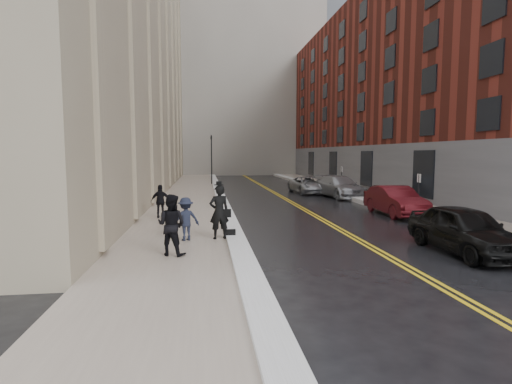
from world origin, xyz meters
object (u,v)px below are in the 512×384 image
object	(u,v)px
car_black	(465,230)
car_silver_far	(308,185)
pedestrian_main	(219,212)
pedestrian_b	(186,219)
car_silver_near	(339,187)
car_maroon	(395,201)
pedestrian_c	(161,201)
pedestrian_a	(171,225)

from	to	relation	value
car_black	car_silver_far	xyz separation A→B (m)	(0.00, 20.19, -0.10)
pedestrian_main	pedestrian_b	xyz separation A→B (m)	(-1.21, -0.11, -0.22)
car_silver_near	pedestrian_b	bearing A→B (deg)	-134.31
car_maroon	pedestrian_c	world-z (taller)	pedestrian_c
car_silver_far	pedestrian_a	size ratio (longest dim) A/B	2.60
car_silver_far	pedestrian_main	size ratio (longest dim) A/B	2.47
car_black	pedestrian_main	distance (m)	8.42
pedestrian_main	pedestrian_a	bearing A→B (deg)	43.50
car_silver_near	pedestrian_a	size ratio (longest dim) A/B	2.92
pedestrian_main	car_silver_near	bearing A→B (deg)	-135.04
car_black	car_maroon	bearing A→B (deg)	78.24
car_silver_near	pedestrian_a	distance (m)	20.02
pedestrian_b	car_maroon	bearing A→B (deg)	-172.73
pedestrian_a	car_silver_far	bearing A→B (deg)	-92.71
car_silver_near	car_silver_far	xyz separation A→B (m)	(-1.60, 3.19, -0.12)
car_silver_near	pedestrian_b	world-z (taller)	pedestrian_b
car_black	pedestrian_b	xyz separation A→B (m)	(-9.21, 2.48, 0.14)
car_maroon	pedestrian_main	bearing A→B (deg)	-150.18
car_silver_far	pedestrian_b	distance (m)	19.97
car_maroon	pedestrian_a	bearing A→B (deg)	-145.31
car_black	pedestrian_b	world-z (taller)	pedestrian_b
car_black	pedestrian_a	distance (m)	9.57
car_maroon	car_silver_far	xyz separation A→B (m)	(-1.60, 12.12, -0.10)
car_silver_near	pedestrian_main	xyz separation A→B (m)	(-9.60, -14.41, 0.34)
car_black	car_silver_near	xyz separation A→B (m)	(1.60, 17.00, 0.01)
car_black	pedestrian_a	size ratio (longest dim) A/B	2.44
pedestrian_main	pedestrian_c	world-z (taller)	pedestrian_main
car_maroon	car_silver_near	world-z (taller)	car_silver_near
car_black	pedestrian_c	xyz separation A→B (m)	(-10.67, 7.78, 0.17)
car_silver_far	pedestrian_c	distance (m)	16.37
car_maroon	pedestrian_c	distance (m)	12.27
pedestrian_c	car_silver_far	bearing A→B (deg)	-133.17
pedestrian_main	pedestrian_a	xyz separation A→B (m)	(-1.55, -2.21, -0.05)
car_black	car_silver_near	bearing A→B (deg)	84.08
car_maroon	pedestrian_main	xyz separation A→B (m)	(-9.60, -5.48, 0.37)
car_silver_near	car_silver_far	size ratio (longest dim) A/B	1.12
car_black	pedestrian_b	bearing A→B (deg)	164.38
car_black	pedestrian_a	xyz separation A→B (m)	(-9.55, 0.39, 0.31)
car_black	car_maroon	world-z (taller)	car_black
car_maroon	pedestrian_c	bearing A→B (deg)	-178.52
car_maroon	pedestrian_main	distance (m)	11.06
car_silver_far	car_black	bearing A→B (deg)	-94.35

